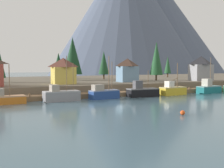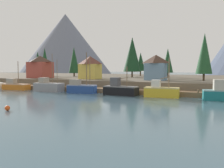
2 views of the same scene
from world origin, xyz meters
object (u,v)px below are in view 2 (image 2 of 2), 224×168
(fishing_boat_black, at_px, (120,90))
(conifer_mid_left, at_px, (132,54))
(fishing_boat_grey, at_px, (48,86))
(fishing_boat_teal, at_px, (224,93))
(fishing_boat_blue, at_px, (81,88))
(conifer_near_right, at_px, (204,53))
(conifer_mid_right, at_px, (45,60))
(conifer_far_left, at_px, (38,61))
(conifer_centre, at_px, (141,62))
(channel_buoy, at_px, (7,108))
(conifer_back_right, at_px, (74,60))
(house_red, at_px, (40,67))
(house_yellow, at_px, (90,67))
(fishing_boat_orange, at_px, (16,86))
(house_blue, at_px, (156,67))
(conifer_back_left, at_px, (168,61))
(fishing_boat_yellow, at_px, (161,91))

(fishing_boat_black, height_order, conifer_mid_left, conifer_mid_left)
(fishing_boat_grey, xyz_separation_m, fishing_boat_teal, (38.59, -0.23, 0.07))
(fishing_boat_blue, relative_size, conifer_near_right, 0.78)
(fishing_boat_grey, bearing_deg, fishing_boat_black, -1.71)
(fishing_boat_grey, bearing_deg, conifer_mid_right, 129.46)
(conifer_near_right, bearing_deg, conifer_far_left, 177.37)
(conifer_centre, height_order, channel_buoy, conifer_centre)
(conifer_mid_left, bearing_deg, conifer_back_right, -175.05)
(house_red, height_order, conifer_mid_left, conifer_mid_left)
(conifer_mid_right, height_order, conifer_back_right, conifer_mid_right)
(house_yellow, xyz_separation_m, conifer_back_right, (-14.23, 13.53, 2.58))
(fishing_boat_grey, xyz_separation_m, fishing_boat_black, (18.88, -0.05, -0.02))
(fishing_boat_orange, bearing_deg, conifer_back_right, 84.29)
(house_yellow, distance_m, conifer_far_left, 25.58)
(fishing_boat_teal, bearing_deg, house_yellow, 149.58)
(fishing_boat_teal, height_order, conifer_far_left, conifer_far_left)
(house_blue, bearing_deg, conifer_mid_right, 165.60)
(conifer_near_right, bearing_deg, conifer_mid_left, 153.63)
(fishing_boat_teal, xyz_separation_m, house_yellow, (-34.40, 13.36, 4.55))
(conifer_mid_right, height_order, channel_buoy, conifer_mid_right)
(house_yellow, xyz_separation_m, conifer_mid_left, (7.17, 15.38, 4.19))
(fishing_boat_black, height_order, conifer_centre, conifer_centre)
(house_blue, bearing_deg, conifer_back_right, 159.54)
(fishing_boat_blue, relative_size, conifer_centre, 1.03)
(conifer_back_left, distance_m, channel_buoy, 55.24)
(conifer_mid_right, xyz_separation_m, channel_buoy, (34.52, -49.20, -8.33))
(fishing_boat_black, relative_size, conifer_back_left, 0.78)
(conifer_mid_left, bearing_deg, house_yellow, -114.98)
(house_red, height_order, conifer_centre, conifer_centre)
(fishing_boat_teal, relative_size, conifer_back_right, 0.87)
(fishing_boat_teal, xyz_separation_m, conifer_centre, (-28.37, 41.45, 6.61))
(house_red, bearing_deg, fishing_boat_grey, -43.34)
(fishing_boat_orange, xyz_separation_m, conifer_near_right, (44.88, 17.20, 8.22))
(house_yellow, height_order, house_blue, house_blue)
(fishing_boat_orange, relative_size, conifer_mid_right, 0.69)
(fishing_boat_black, bearing_deg, conifer_back_left, 86.48)
(conifer_back_left, bearing_deg, conifer_mid_left, -169.78)
(channel_buoy, bearing_deg, fishing_boat_black, 72.99)
(fishing_boat_orange, xyz_separation_m, channel_buoy, (22.51, -23.11, -0.65))
(conifer_back_right, distance_m, conifer_far_left, 12.53)
(fishing_boat_blue, bearing_deg, house_blue, 38.81)
(fishing_boat_teal, height_order, channel_buoy, fishing_boat_teal)
(fishing_boat_yellow, bearing_deg, conifer_far_left, 153.24)
(fishing_boat_grey, xyz_separation_m, channel_buoy, (11.83, -23.11, -0.84))
(house_red, xyz_separation_m, conifer_centre, (23.27, 28.91, 1.86))
(fishing_boat_black, relative_size, conifer_back_right, 0.69)
(channel_buoy, bearing_deg, conifer_near_right, 60.97)
(fishing_boat_black, xyz_separation_m, channel_buoy, (-7.05, -23.06, -0.82))
(house_red, distance_m, house_blue, 35.89)
(fishing_boat_teal, xyz_separation_m, conifer_mid_right, (-61.28, 26.32, 7.43))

